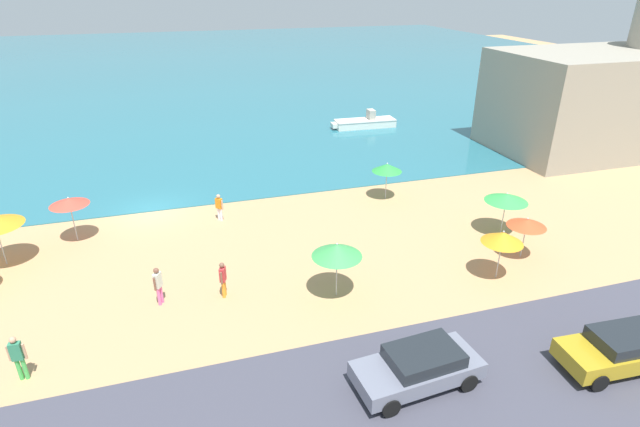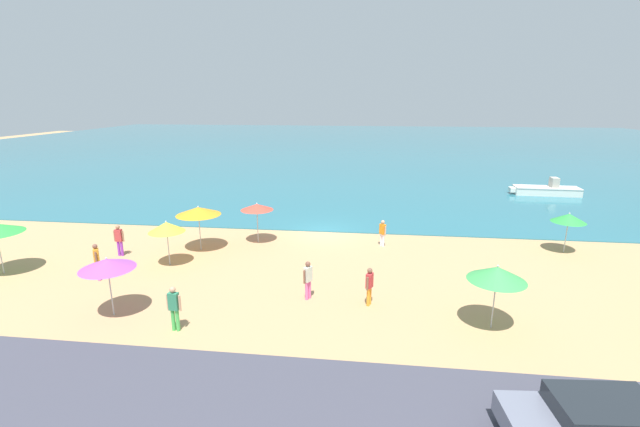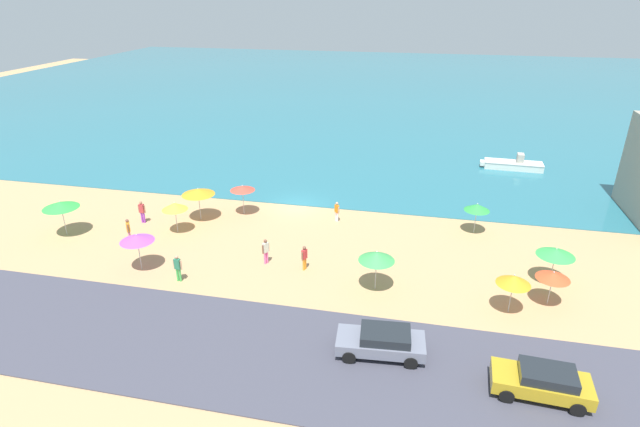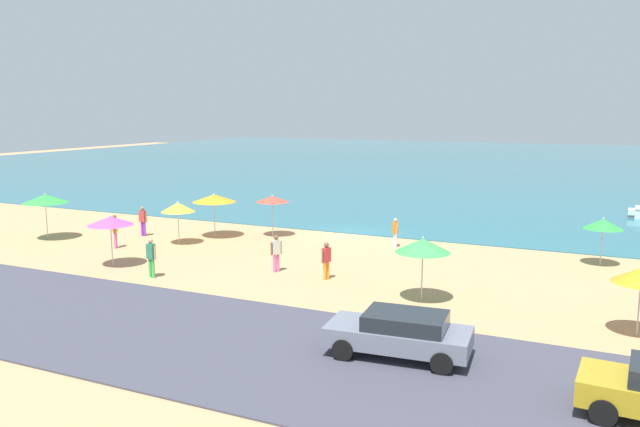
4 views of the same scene
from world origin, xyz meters
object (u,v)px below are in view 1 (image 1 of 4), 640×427
at_px(bather_5, 18,356).
at_px(harbor_fortress, 623,85).
at_px(bather_0, 223,278).
at_px(skiff_nearshore, 365,123).
at_px(parked_car_0, 419,366).
at_px(parked_car_2, 621,349).
at_px(beach_umbrella_3, 337,250).
at_px(bather_3, 158,284).
at_px(beach_umbrella_2, 507,198).
at_px(beach_umbrella_7, 503,237).
at_px(beach_umbrella_0, 387,168).
at_px(beach_umbrella_9, 527,223).
at_px(beach_umbrella_5, 69,202).
at_px(bather_4, 219,206).

relative_size(bather_5, harbor_fortress, 0.11).
height_order(bather_0, skiff_nearshore, bather_0).
xyz_separation_m(parked_car_0, parked_car_2, (7.05, -1.26, 0.02)).
xyz_separation_m(beach_umbrella_3, bather_3, (-7.24, 1.54, -1.24)).
bearing_deg(beach_umbrella_3, beach_umbrella_2, 16.01).
xyz_separation_m(skiff_nearshore, harbor_fortress, (17.16, -10.58, 4.40)).
bearing_deg(parked_car_2, beach_umbrella_7, 94.97).
distance_m(bather_3, skiff_nearshore, 29.15).
height_order(beach_umbrella_0, bather_0, beach_umbrella_0).
relative_size(beach_umbrella_2, bather_3, 1.35).
distance_m(beach_umbrella_2, beach_umbrella_9, 2.55).
height_order(beach_umbrella_5, parked_car_2, beach_umbrella_5).
xyz_separation_m(beach_umbrella_0, beach_umbrella_7, (1.22, -9.77, 0.04)).
bearing_deg(bather_5, bather_0, 22.36).
height_order(beach_umbrella_2, parked_car_2, beach_umbrella_2).
relative_size(parked_car_0, harbor_fortress, 0.26).
distance_m(bather_5, skiff_nearshore, 34.49).
bearing_deg(beach_umbrella_7, beach_umbrella_9, 29.01).
bearing_deg(parked_car_2, bather_0, 146.58).
height_order(bather_4, parked_car_2, bather_4).
distance_m(parked_car_0, parked_car_2, 7.16).
bearing_deg(bather_3, beach_umbrella_0, 29.00).
relative_size(bather_0, bather_3, 0.96).
distance_m(bather_0, parked_car_0, 8.98).
bearing_deg(beach_umbrella_0, beach_umbrella_5, -178.68).
bearing_deg(parked_car_0, beach_umbrella_9, 35.46).
bearing_deg(beach_umbrella_3, bather_0, 164.26).
xyz_separation_m(beach_umbrella_5, parked_car_2, (19.32, -15.62, -1.39)).
distance_m(beach_umbrella_0, beach_umbrella_9, 9.20).
height_order(beach_umbrella_3, harbor_fortress, harbor_fortress).
bearing_deg(harbor_fortress, beach_umbrella_9, -144.04).
distance_m(beach_umbrella_9, bather_4, 16.02).
height_order(beach_umbrella_0, beach_umbrella_5, beach_umbrella_5).
bearing_deg(parked_car_2, parked_car_0, 169.86).
bearing_deg(bather_4, harbor_fortress, 8.79).
distance_m(bather_0, skiff_nearshore, 27.80).
relative_size(bather_5, parked_car_2, 0.42).
bearing_deg(skiff_nearshore, beach_umbrella_2, -91.58).
bearing_deg(beach_umbrella_2, skiff_nearshore, 88.42).
height_order(beach_umbrella_9, bather_0, beach_umbrella_9).
xyz_separation_m(beach_umbrella_3, skiff_nearshore, (10.88, 24.38, -1.74)).
distance_m(bather_0, parked_car_2, 15.10).
relative_size(bather_0, skiff_nearshore, 0.28).
relative_size(bather_0, bather_5, 0.94).
bearing_deg(bather_4, beach_umbrella_2, -22.52).
height_order(beach_umbrella_0, beach_umbrella_3, beach_umbrella_3).
bearing_deg(bather_5, beach_umbrella_5, 87.63).
bearing_deg(bather_0, beach_umbrella_5, 132.60).
bearing_deg(beach_umbrella_7, beach_umbrella_0, 97.12).
bearing_deg(skiff_nearshore, beach_umbrella_3, -114.06).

